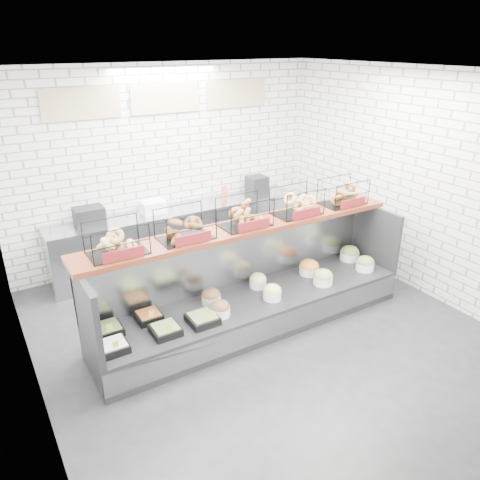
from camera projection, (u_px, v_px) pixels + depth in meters
ground at (267, 336)px, 5.62m from camera, size 5.50×5.50×0.00m
room_shell at (241, 157)px, 5.28m from camera, size 5.02×5.51×3.01m
display_case at (253, 300)px, 5.77m from camera, size 4.00×0.90×1.20m
bagel_shelf at (245, 216)px, 5.48m from camera, size 4.10×0.50×0.40m
prep_counter at (181, 234)px, 7.35m from camera, size 4.00×0.60×1.20m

